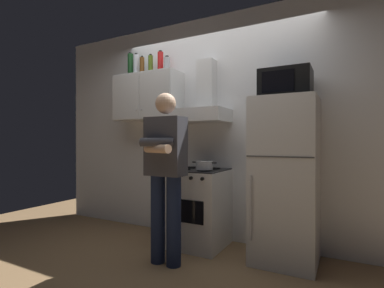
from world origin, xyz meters
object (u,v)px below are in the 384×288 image
Objects in this scene: upper_cabinet at (148,97)px; bottle_wine_green at (130,65)px; bottle_olive_oil at (151,65)px; cooking_pot at (204,165)px; range_hood at (203,106)px; refrigerator at (285,180)px; person_standing at (165,170)px; microwave at (286,84)px; stove_oven at (198,207)px; bottle_canister_steel at (167,65)px; bottle_beer_brown at (142,66)px; bottle_soda_red at (160,63)px; bottle_vodka_clear at (136,65)px.

bottle_wine_green is at bearing 173.07° from upper_cabinet.
bottle_wine_green is at bearing 179.56° from bottle_olive_oil.
range_hood is at bearing 117.88° from cooking_pot.
person_standing is (-1.00, -0.61, 0.10)m from refrigerator.
bottle_wine_green is (-0.34, 0.00, 0.03)m from bottle_olive_oil.
bottle_olive_oil is (-1.73, 0.14, 0.44)m from microwave.
bottle_canister_steel is at bearing 164.43° from stove_oven.
bottle_beer_brown reaches higher than microwave.
bottle_olive_oil is at bearing 133.58° from person_standing.
bottle_olive_oil is at bearing 162.87° from cooking_pot.
microwave is 1.43× the size of bottle_wine_green.
range_hood is 0.46× the size of person_standing.
bottle_olive_oil reaches higher than cooking_pot.
bottle_olive_oil is at bearing -177.17° from bottle_soda_red.
bottle_vodka_clear is (-0.96, 0.76, 1.30)m from person_standing.
cooking_pot is 1.74m from bottle_vodka_clear.
cooking_pot is 1.58m from bottle_olive_oil.
microwave is (-0.00, 0.02, 0.94)m from refrigerator.
range_hood is at bearing -1.91° from bottle_wine_green.
stove_oven is (0.80, -0.13, -1.32)m from upper_cabinet.
bottle_vodka_clear is at bearing 175.57° from refrigerator.
bottle_olive_oil reaches higher than stove_oven.
bottle_vodka_clear is (-0.21, 0.03, 0.45)m from upper_cabinet.
microwave is at bearing 32.00° from person_standing.
microwave is at bearing 1.15° from stove_oven.
upper_cabinet is 1.88× the size of microwave.
bottle_soda_red is 1.45× the size of bottle_canister_steel.
bottle_soda_red is (0.17, 0.04, 0.44)m from upper_cabinet.
bottle_olive_oil is 0.34m from bottle_wine_green.
cooking_pot is at bearing -14.73° from upper_cabinet.
bottle_beer_brown is at bearing -174.95° from bottle_soda_red.
bottle_vodka_clear reaches higher than cooking_pot.
stove_oven is 0.77m from person_standing.
bottle_wine_green reaches higher than range_hood.
cooking_pot is (0.13, -0.25, -0.68)m from range_hood.
upper_cabinet is 3.08× the size of bottle_soda_red.
stove_oven is 4.33× the size of bottle_canister_steel.
bottle_vodka_clear is at bearing 141.75° from person_standing.
person_standing is 1.66m from bottle_olive_oil.
bottle_beer_brown reaches higher than cooking_pot.
bottle_vodka_clear is at bearing 178.52° from range_hood.
cooking_pot is at bearing -20.73° from bottle_soda_red.
stove_oven is at bearing -11.69° from bottle_olive_oil.
range_hood is 1.25m from refrigerator.
bottle_vodka_clear is (-1.01, 0.15, 1.76)m from stove_oven.
stove_oven is 2.11m from bottle_wine_green.
microwave is 1.52m from bottle_canister_steel.
bottle_soda_red reaches higher than microwave.
person_standing is 6.44× the size of bottle_beer_brown.
refrigerator is (0.95, 0.00, 0.37)m from stove_oven.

